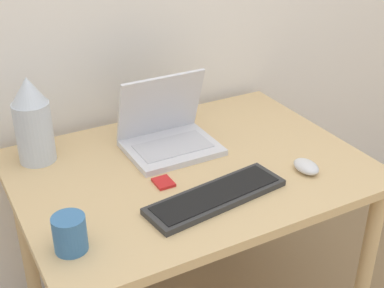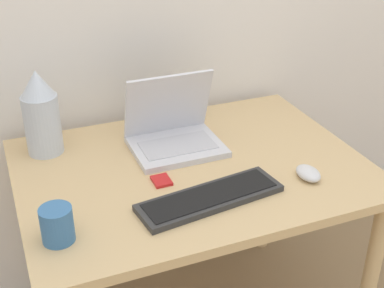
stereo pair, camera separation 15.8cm
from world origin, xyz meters
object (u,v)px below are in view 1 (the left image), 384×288
keyboard (216,196)px  vase (33,121)px  mp3_player (163,182)px  mug (70,234)px  mouse (306,166)px  laptop (168,133)px

keyboard → vase: (-0.38, 0.46, 0.13)m
vase → mp3_player: bearing=-47.8°
keyboard → mug: bearing=-177.6°
mouse → vase: vase is taller
mp3_player → laptop: bearing=60.6°
laptop → keyboard: (-0.02, -0.34, -0.04)m
laptop → vase: (-0.40, 0.12, 0.08)m
keyboard → mouse: mouse is taller
keyboard → mug: mug is taller
vase → mug: bearing=-94.8°
vase → mp3_player: 0.45m
mouse → vase: bearing=146.6°
mug → keyboard: bearing=2.4°
mp3_player → mug: (-0.33, -0.16, 0.04)m
vase → mp3_player: vase is taller
vase → mug: 0.49m
mp3_player → mug: bearing=-153.9°
vase → mp3_player: (0.29, -0.32, -0.13)m
keyboard → mp3_player: keyboard is taller
keyboard → vase: vase is taller
keyboard → vase: bearing=129.7°
laptop → mouse: laptop is taller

